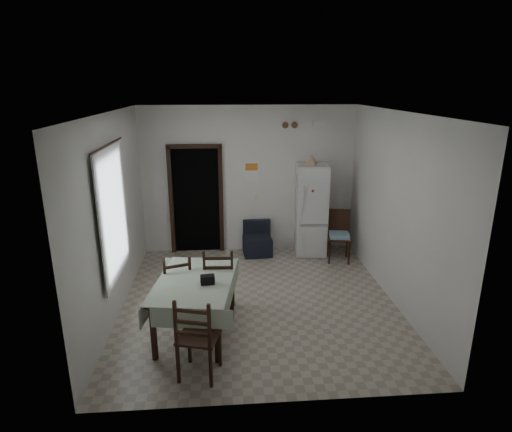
{
  "coord_description": "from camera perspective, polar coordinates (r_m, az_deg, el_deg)",
  "views": [
    {
      "loc": [
        -0.52,
        -6.01,
        3.27
      ],
      "look_at": [
        0.0,
        0.5,
        1.25
      ],
      "focal_mm": 30.0,
      "sensor_mm": 36.0,
      "label": 1
    }
  ],
  "objects": [
    {
      "name": "window_recess",
      "position": [
        6.28,
        -19.42,
        0.27
      ],
      "size": [
        0.1,
        1.2,
        1.6
      ],
      "primitive_type": "cube",
      "color": "silver",
      "rests_on": "ground"
    },
    {
      "name": "wall_front",
      "position": [
        4.21,
        2.98,
        -8.45
      ],
      "size": [
        4.2,
        0.02,
        2.9
      ],
      "primitive_type": null,
      "color": "silver",
      "rests_on": "ground"
    },
    {
      "name": "vent_left",
      "position": [
        8.37,
        3.93,
        12.0
      ],
      "size": [
        0.12,
        0.03,
        0.12
      ],
      "primitive_type": "cylinder",
      "rotation": [
        1.57,
        0.0,
        0.0
      ],
      "color": "brown",
      "rests_on": "ground"
    },
    {
      "name": "black_bag",
      "position": [
        5.65,
        -6.49,
        -8.43
      ],
      "size": [
        0.19,
        0.13,
        0.12
      ],
      "primitive_type": "cube",
      "rotation": [
        0.0,
        0.0,
        0.14
      ],
      "color": "black",
      "rests_on": "dining_table"
    },
    {
      "name": "dining_table",
      "position": [
        5.97,
        -8.0,
        -11.83
      ],
      "size": [
        1.2,
        1.63,
        0.78
      ],
      "primitive_type": null,
      "rotation": [
        0.0,
        0.0,
        -0.15
      ],
      "color": "#AEC0A4",
      "rests_on": "ground"
    },
    {
      "name": "dining_chair_far_right",
      "position": [
        6.35,
        -4.91,
        -8.48
      ],
      "size": [
        0.47,
        0.47,
        1.06
      ],
      "primitive_type": null,
      "rotation": [
        0.0,
        0.0,
        3.09
      ],
      "color": "black",
      "rests_on": "ground"
    },
    {
      "name": "wall_right",
      "position": [
        6.81,
        18.26,
        0.78
      ],
      "size": [
        0.02,
        4.5,
        2.9
      ],
      "primitive_type": null,
      "color": "silver",
      "rests_on": "ground"
    },
    {
      "name": "fridge",
      "position": [
        8.46,
        7.34,
        0.8
      ],
      "size": [
        0.64,
        0.64,
        1.81
      ],
      "primitive_type": null,
      "rotation": [
        0.0,
        0.0,
        -0.09
      ],
      "color": "silver",
      "rests_on": "ground"
    },
    {
      "name": "ceiling",
      "position": [
        6.05,
        0.38,
        13.67
      ],
      "size": [
        4.2,
        4.5,
        0.02
      ],
      "primitive_type": null,
      "color": "white",
      "rests_on": "ground"
    },
    {
      "name": "dining_chair_near_head",
      "position": [
        5.12,
        -7.65,
        -15.48
      ],
      "size": [
        0.55,
        0.55,
        1.04
      ],
      "primitive_type": null,
      "rotation": [
        0.0,
        0.0,
        2.88
      ],
      "color": "black",
      "rests_on": "ground"
    },
    {
      "name": "vent_right",
      "position": [
        8.4,
        5.17,
        11.99
      ],
      "size": [
        0.12,
        0.03,
        0.12
      ],
      "primitive_type": "cylinder",
      "rotation": [
        1.57,
        0.0,
        0.0
      ],
      "color": "brown",
      "rests_on": "ground"
    },
    {
      "name": "wall_back",
      "position": [
        8.48,
        -0.94,
        4.78
      ],
      "size": [
        4.2,
        0.02,
        2.9
      ],
      "primitive_type": null,
      "color": "silver",
      "rests_on": "ground"
    },
    {
      "name": "calendar_image",
      "position": [
        8.41,
        -0.6,
        6.56
      ],
      "size": [
        0.24,
        0.01,
        0.14
      ],
      "primitive_type": "cube",
      "color": "orange",
      "rests_on": "ground"
    },
    {
      "name": "wall_left",
      "position": [
        6.48,
        -18.48,
        -0.05
      ],
      "size": [
        0.02,
        4.5,
        2.9
      ],
      "primitive_type": null,
      "color": "silver",
      "rests_on": "ground"
    },
    {
      "name": "ground",
      "position": [
        6.87,
        0.34,
        -11.27
      ],
      "size": [
        4.5,
        4.5,
        0.0
      ],
      "primitive_type": "plane",
      "color": "#A99E8A",
      "rests_on": "ground"
    },
    {
      "name": "corner_chair",
      "position": [
        8.31,
        11.02,
        -2.7
      ],
      "size": [
        0.49,
        0.49,
        0.98
      ],
      "primitive_type": null,
      "rotation": [
        0.0,
        0.0,
        -0.16
      ],
      "color": "black",
      "rests_on": "ground"
    },
    {
      "name": "curtain_rod",
      "position": [
        6.06,
        -19.2,
        8.93
      ],
      "size": [
        0.02,
        1.6,
        0.02
      ],
      "primitive_type": "cylinder",
      "rotation": [
        1.57,
        0.0,
        0.0
      ],
      "color": "black",
      "rests_on": "ground"
    },
    {
      "name": "navy_seat",
      "position": [
        8.5,
        0.2,
        -3.05
      ],
      "size": [
        0.58,
        0.56,
        0.66
      ],
      "primitive_type": null,
      "rotation": [
        0.0,
        0.0,
        0.06
      ],
      "color": "black",
      "rests_on": "ground"
    },
    {
      "name": "doorway",
      "position": [
        8.77,
        -7.88,
        2.42
      ],
      "size": [
        1.06,
        0.52,
        2.22
      ],
      "color": "black",
      "rests_on": "ground"
    },
    {
      "name": "curtain",
      "position": [
        6.25,
        -18.45,
        0.3
      ],
      "size": [
        0.02,
        1.45,
        1.85
      ],
      "primitive_type": "cube",
      "color": "silver",
      "rests_on": "ground"
    },
    {
      "name": "calendar",
      "position": [
        8.43,
        -0.6,
        5.9
      ],
      "size": [
        0.28,
        0.02,
        0.4
      ],
      "primitive_type": "cube",
      "color": "white",
      "rests_on": "ground"
    },
    {
      "name": "emergency_light",
      "position": [
        8.46,
        8.41,
        12.12
      ],
      "size": [
        0.25,
        0.07,
        0.09
      ],
      "primitive_type": "cube",
      "color": "white",
      "rests_on": "ground"
    },
    {
      "name": "dining_chair_far_left",
      "position": [
        6.36,
        -10.68,
        -9.15
      ],
      "size": [
        0.53,
        0.53,
        0.96
      ],
      "primitive_type": null,
      "rotation": [
        0.0,
        0.0,
        3.47
      ],
      "color": "black",
      "rests_on": "ground"
    },
    {
      "name": "light_switch",
      "position": [
        8.56,
        0.08,
        2.49
      ],
      "size": [
        0.08,
        0.02,
        0.12
      ],
      "primitive_type": "cube",
      "color": "beige",
      "rests_on": "ground"
    },
    {
      "name": "tan_cone",
      "position": [
        8.21,
        7.37,
        7.48
      ],
      "size": [
        0.26,
        0.26,
        0.2
      ],
      "primitive_type": "cone",
      "rotation": [
        0.0,
        0.0,
        -0.09
      ],
      "color": "tan",
      "rests_on": "fridge"
    }
  ]
}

